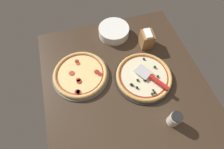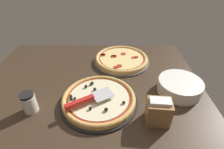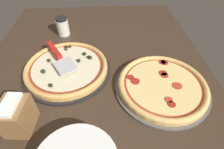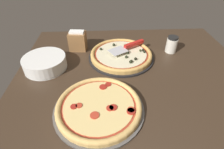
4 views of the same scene
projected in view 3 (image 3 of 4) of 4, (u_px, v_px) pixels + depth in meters
The scene contains 8 objects.
ground_plane at pixel (96, 64), 85.57cm from camera, with size 127.35×105.04×3.60cm, color #38281C.
pizza_pan_front at pixel (67, 70), 79.19cm from camera, with size 38.99×38.99×1.00cm, color black.
pizza_front at pixel (67, 67), 77.85cm from camera, with size 36.66×36.66×3.95cm.
pizza_pan_back at pixel (162, 88), 71.55cm from camera, with size 38.11×38.11×1.00cm, color #565451.
pizza_back at pixel (162, 85), 70.32cm from camera, with size 35.82×35.82×2.73cm.
serving_spatula at pixel (57, 53), 79.62cm from camera, with size 23.35×16.83×2.00cm.
parmesan_shaker at pixel (63, 26), 98.68cm from camera, with size 6.74×6.74×10.31cm.
napkin_holder at pixel (17, 116), 55.81cm from camera, with size 11.07×9.23×12.54cm.
Camera 3 is at (65.12, 3.71, 54.32)cm, focal length 28.00 mm.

